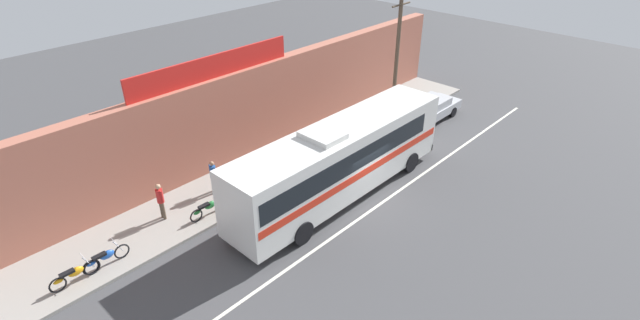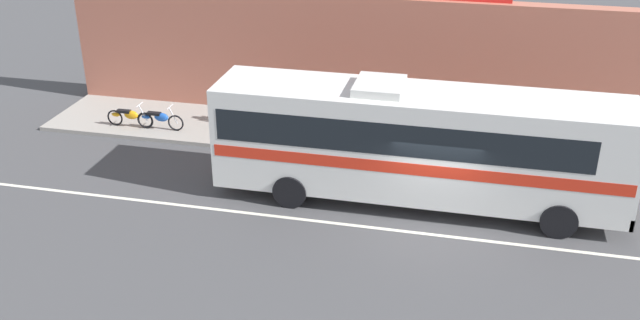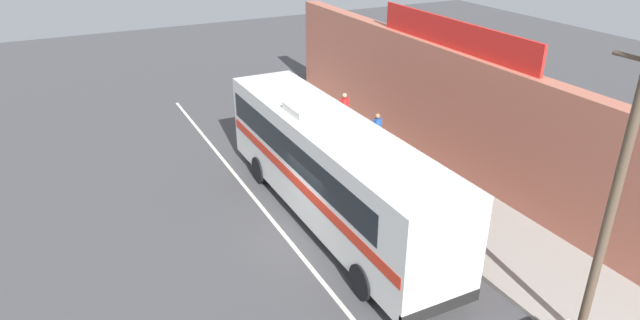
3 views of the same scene
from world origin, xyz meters
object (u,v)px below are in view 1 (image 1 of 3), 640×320
intercity_bus (339,158)px  motorcycle_orange (105,257)px  pedestrian_far_left (213,174)px  pedestrian_near_shop (160,199)px  parked_car (431,108)px  motorcycle_red (208,207)px  utility_pole (397,60)px  motorcycle_black (74,274)px

intercity_bus → motorcycle_orange: size_ratio=6.57×
pedestrian_far_left → pedestrian_near_shop: size_ratio=0.94×
intercity_bus → pedestrian_near_shop: (-6.67, 4.30, -0.90)m
parked_car → motorcycle_red: 15.55m
utility_pole → motorcycle_orange: 18.20m
parked_car → utility_pole: utility_pole is taller
motorcycle_black → pedestrian_near_shop: size_ratio=1.07×
motorcycle_red → pedestrian_far_left: 1.93m
motorcycle_black → intercity_bus: bearing=-16.1°
motorcycle_red → pedestrian_far_left: pedestrian_far_left is taller
motorcycle_red → pedestrian_near_shop: (-1.48, 1.28, 0.60)m
parked_car → pedestrian_far_left: bearing=168.2°
parked_car → intercity_bus: bearing=-172.2°
utility_pole → pedestrian_far_left: bearing=172.6°
parked_car → pedestrian_far_left: size_ratio=2.69×
utility_pole → motorcycle_red: utility_pole is taller
motorcycle_black → motorcycle_red: bearing=-1.3°
motorcycle_black → utility_pole: bearing=-1.1°
utility_pole → motorcycle_red: bearing=179.1°
motorcycle_red → motorcycle_black: same height
intercity_bus → pedestrian_far_left: size_ratio=7.36×
intercity_bus → motorcycle_red: intercity_bus is taller
parked_car → motorcycle_black: bearing=175.3°
intercity_bus → pedestrian_far_left: intercity_bus is taller
utility_pole → motorcycle_orange: (-17.85, 0.40, -3.50)m
motorcycle_red → motorcycle_orange: 4.58m
motorcycle_red → motorcycle_orange: size_ratio=1.06×
utility_pole → pedestrian_far_left: 12.46m
motorcycle_red → pedestrian_near_shop: 2.05m
intercity_bus → motorcycle_red: (-5.19, 3.03, -1.50)m
parked_car → motorcycle_red: bearing=174.0°
utility_pole → motorcycle_black: bearing=178.9°
motorcycle_red → intercity_bus: bearing=-30.3°
intercity_bus → pedestrian_near_shop: intercity_bus is taller
utility_pole → motorcycle_orange: bearing=178.7°
intercity_bus → motorcycle_black: size_ratio=6.52×
parked_car → pedestrian_far_left: pedestrian_far_left is taller
intercity_bus → motorcycle_orange: intercity_bus is taller
pedestrian_near_shop → pedestrian_far_left: bearing=1.4°
intercity_bus → utility_pole: utility_pole is taller
parked_car → motorcycle_black: size_ratio=2.38×
intercity_bus → motorcycle_orange: bearing=161.8°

